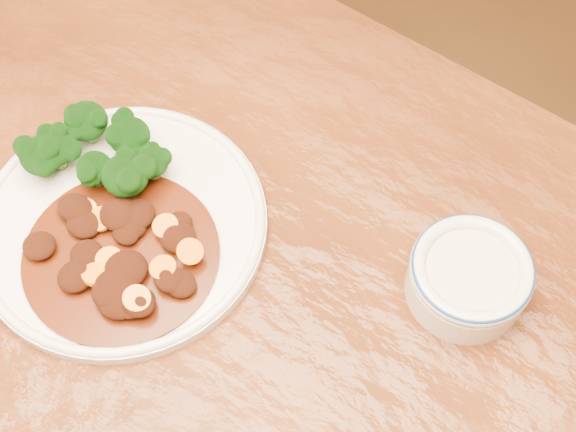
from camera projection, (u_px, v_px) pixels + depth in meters
The scene contains 5 objects.
dining_table at pixel (162, 378), 0.78m from camera, with size 1.58×1.03×0.75m.
dinner_plate at pixel (122, 223), 0.77m from camera, with size 0.28×0.28×0.02m.
broccoli_florets at pixel (95, 151), 0.77m from camera, with size 0.13×0.10×0.05m.
mince_stew at pixel (120, 256), 0.73m from camera, with size 0.18×0.18×0.03m.
dip_bowl at pixel (469, 277), 0.71m from camera, with size 0.11×0.11×0.05m.
Camera 1 is at (0.24, -0.16, 1.42)m, focal length 50.00 mm.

